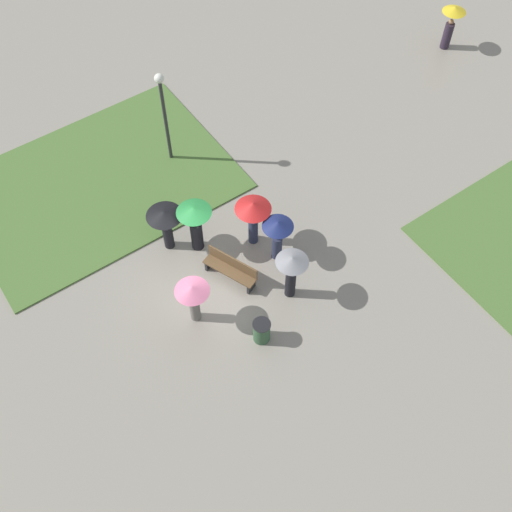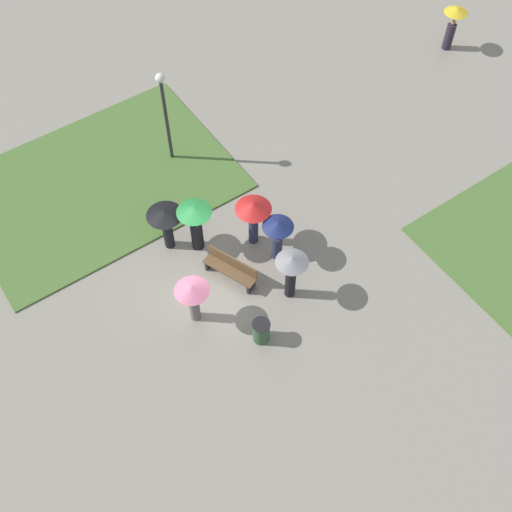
# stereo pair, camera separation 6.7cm
# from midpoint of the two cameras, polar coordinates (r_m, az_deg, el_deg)

# --- Properties ---
(ground_plane) EXTENTS (90.00, 90.00, 0.00)m
(ground_plane) POSITION_cam_midpoint_polar(r_m,az_deg,el_deg) (20.33, -4.35, -1.56)
(ground_plane) COLOR gray
(lawn_patch_near) EXTENTS (6.50, 8.96, 0.06)m
(lawn_patch_near) POSITION_cam_midpoint_polar(r_m,az_deg,el_deg) (23.19, -13.65, 6.34)
(lawn_patch_near) COLOR #4C7033
(lawn_patch_near) RESTS_ON ground_plane
(park_bench) EXTENTS (1.81, 1.06, 0.90)m
(park_bench) POSITION_cam_midpoint_polar(r_m,az_deg,el_deg) (19.84, -2.14, -1.07)
(park_bench) COLOR brown
(park_bench) RESTS_ON ground_plane
(lamp_post) EXTENTS (0.32, 0.32, 3.76)m
(lamp_post) POSITION_cam_midpoint_polar(r_m,az_deg,el_deg) (21.88, -8.07, 13.11)
(lamp_post) COLOR #2D2D30
(lamp_post) RESTS_ON ground_plane
(trash_bin) EXTENTS (0.54, 0.54, 0.84)m
(trash_bin) POSITION_cam_midpoint_polar(r_m,az_deg,el_deg) (18.75, 0.57, -6.70)
(trash_bin) COLOR #335638
(trash_bin) RESTS_ON ground_plane
(crowd_person_green) EXTENTS (1.10, 1.10, 1.97)m
(crowd_person_green) POSITION_cam_midpoint_polar(r_m,az_deg,el_deg) (19.91, -5.33, 3.16)
(crowd_person_green) COLOR black
(crowd_person_green) RESTS_ON ground_plane
(crowd_person_red) EXTENTS (1.15, 1.15, 1.90)m
(crowd_person_red) POSITION_cam_midpoint_polar(r_m,az_deg,el_deg) (19.84, -0.14, 3.95)
(crowd_person_red) COLOR #282D47
(crowd_person_red) RESTS_ON ground_plane
(crowd_person_grey) EXTENTS (0.99, 0.99, 1.93)m
(crowd_person_grey) POSITION_cam_midpoint_polar(r_m,az_deg,el_deg) (18.77, 3.27, -1.14)
(crowd_person_grey) COLOR black
(crowd_person_grey) RESTS_ON ground_plane
(crowd_person_black) EXTENTS (1.15, 1.15, 1.75)m
(crowd_person_black) POSITION_cam_midpoint_polar(r_m,az_deg,el_deg) (20.07, -7.94, 3.17)
(crowd_person_black) COLOR black
(crowd_person_black) RESTS_ON ground_plane
(crowd_person_navy) EXTENTS (0.98, 0.98, 1.77)m
(crowd_person_navy) POSITION_cam_midpoint_polar(r_m,az_deg,el_deg) (19.66, 2.04, 2.09)
(crowd_person_navy) COLOR #282D47
(crowd_person_navy) RESTS_ON ground_plane
(crowd_person_pink) EXTENTS (1.03, 1.03, 1.70)m
(crowd_person_pink) POSITION_cam_midpoint_polar(r_m,az_deg,el_deg) (18.46, -5.56, -3.46)
(crowd_person_pink) COLOR slate
(crowd_person_pink) RESTS_ON ground_plane
(lone_walker_far_path) EXTENTS (0.95, 0.95, 1.88)m
(lone_walker_far_path) POSITION_cam_midpoint_polar(r_m,az_deg,el_deg) (28.49, 17.19, 19.25)
(lone_walker_far_path) COLOR #2D2333
(lone_walker_far_path) RESTS_ON ground_plane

